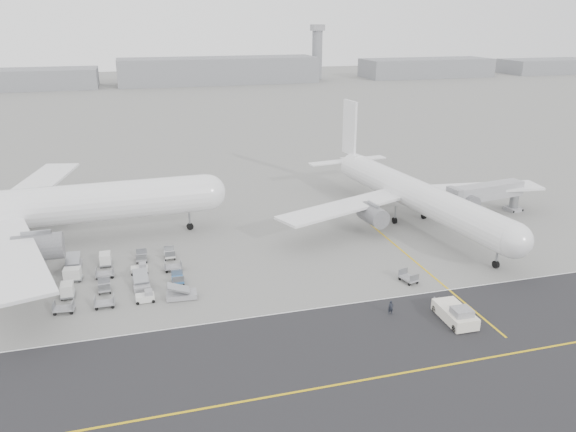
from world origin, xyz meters
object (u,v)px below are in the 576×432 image
object	(u,v)px
pushback_tug	(456,314)
ground_crew_a	(391,308)
airliner_a	(24,209)
airliner_b	(412,193)
jet_bridge	(487,193)
control_tower	(317,51)

from	to	relation	value
pushback_tug	ground_crew_a	distance (m)	7.92
airliner_a	pushback_tug	world-z (taller)	airliner_a
ground_crew_a	pushback_tug	bearing A→B (deg)	-15.59
airliner_b	pushback_tug	xyz separation A→B (m)	(-11.42, -34.01, -4.50)
jet_bridge	airliner_a	bearing A→B (deg)	166.67
jet_bridge	ground_crew_a	world-z (taller)	jet_bridge
airliner_b	airliner_a	bearing A→B (deg)	167.17
jet_bridge	ground_crew_a	xyz separation A→B (m)	(-33.49, -29.46, -3.52)
airliner_a	airliner_b	world-z (taller)	airliner_a
airliner_b	pushback_tug	bearing A→B (deg)	-116.12
pushback_tug	ground_crew_a	world-z (taller)	pushback_tug
control_tower	airliner_b	bearing A→B (deg)	-104.51
control_tower	ground_crew_a	size ratio (longest dim) A/B	16.66
pushback_tug	jet_bridge	size ratio (longest dim) A/B	0.50
jet_bridge	control_tower	bearing A→B (deg)	70.47
ground_crew_a	control_tower	bearing A→B (deg)	86.02
airliner_b	jet_bridge	world-z (taller)	airliner_b
jet_bridge	ground_crew_a	bearing A→B (deg)	-147.13
airliner_a	jet_bridge	world-z (taller)	airliner_a
airliner_a	pushback_tug	xyz separation A→B (m)	(54.37, -40.09, -5.57)
control_tower	airliner_a	xyz separation A→B (m)	(-128.15, -234.84, -9.68)
control_tower	airliner_a	size ratio (longest dim) A/B	0.47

